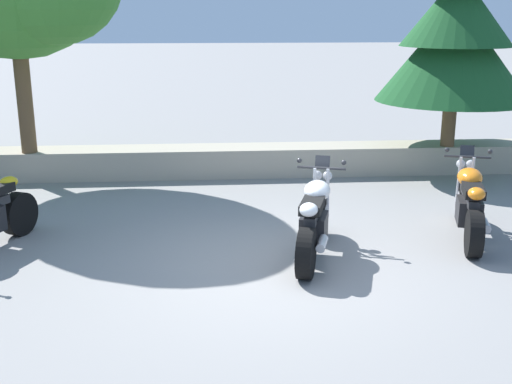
% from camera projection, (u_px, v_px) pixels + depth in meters
% --- Properties ---
extents(ground_plane, '(120.00, 120.00, 0.00)m').
position_uv_depth(ground_plane, '(274.00, 268.00, 7.93)').
color(ground_plane, gray).
extents(stone_wall, '(36.00, 0.80, 0.55)m').
position_uv_depth(stone_wall, '(248.00, 160.00, 12.46)').
color(stone_wall, '#A89E89').
rests_on(stone_wall, ground).
extents(motorcycle_white_centre, '(0.89, 2.02, 1.18)m').
position_uv_depth(motorcycle_white_centre, '(315.00, 220.00, 8.22)').
color(motorcycle_white_centre, black).
rests_on(motorcycle_white_centre, ground).
extents(motorcycle_orange_far_right, '(0.87, 2.02, 1.18)m').
position_uv_depth(motorcycle_orange_far_right, '(469.00, 204.00, 8.88)').
color(motorcycle_orange_far_right, black).
rests_on(motorcycle_orange_far_right, ground).
extents(pine_tree_mid_right, '(2.89, 2.89, 3.75)m').
position_uv_depth(pine_tree_mid_right, '(456.00, 36.00, 11.88)').
color(pine_tree_mid_right, brown).
rests_on(pine_tree_mid_right, stone_wall).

